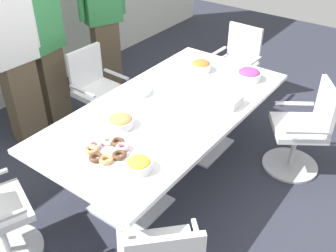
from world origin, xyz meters
TOP-DOWN VIEW (x-y plane):
  - ground_plane at (0.00, 0.00)m, footprint 10.00×10.00m
  - conference_table at (0.00, 0.00)m, footprint 2.40×1.20m
  - office_chair_1 at (0.83, -0.96)m, footprint 0.75×0.75m
  - office_chair_2 at (1.67, 0.20)m, footprint 0.56×0.56m
  - office_chair_3 at (0.20, 1.10)m, footprint 0.56×0.56m
  - person_standing_0 at (-0.40, 1.57)m, footprint 0.61×0.24m
  - person_standing_1 at (0.03, 1.66)m, footprint 0.62×0.27m
  - person_standing_2 at (1.01, 1.74)m, footprint 0.59×0.37m
  - snack_bowl_cookies at (-0.46, 0.13)m, footprint 0.22×0.22m
  - snack_bowl_pretzels at (0.78, 0.16)m, footprint 0.21×0.21m
  - snack_bowl_chips_yellow at (-0.79, -0.33)m, footprint 0.19×0.19m
  - snack_bowl_candy_mix at (0.89, -0.32)m, footprint 0.24×0.24m
  - donut_platter at (-0.78, -0.02)m, footprint 0.34×0.34m
  - plate_stack at (0.04, 0.36)m, footprint 0.22×0.22m
  - napkin_pile at (0.35, -0.40)m, footprint 0.19×0.19m

SIDE VIEW (x-z plane):
  - ground_plane at x=0.00m, z-range -0.01..0.00m
  - office_chair_1 at x=0.83m, z-range -0.05..0.86m
  - office_chair_2 at x=1.67m, z-range -0.05..0.86m
  - office_chair_3 at x=0.20m, z-range -0.05..0.86m
  - conference_table at x=0.00m, z-range 0.25..1.00m
  - plate_stack at x=0.04m, z-range 0.75..0.79m
  - donut_platter at x=-0.78m, z-range 0.75..0.79m
  - napkin_pile at x=0.35m, z-range 0.75..0.83m
  - snack_bowl_cookies at x=-0.46m, z-range 0.75..0.84m
  - snack_bowl_chips_yellow at x=-0.79m, z-range 0.75..0.85m
  - snack_bowl_candy_mix at x=0.89m, z-range 0.75..0.85m
  - snack_bowl_pretzels at x=0.78m, z-range 0.75..0.86m
  - person_standing_1 at x=0.03m, z-range 0.04..1.82m
  - person_standing_2 at x=1.01m, z-range 0.04..1.84m
  - person_standing_0 at x=-0.40m, z-range 0.05..1.92m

